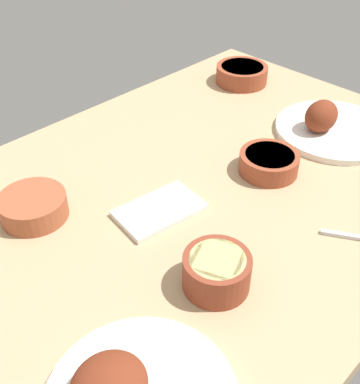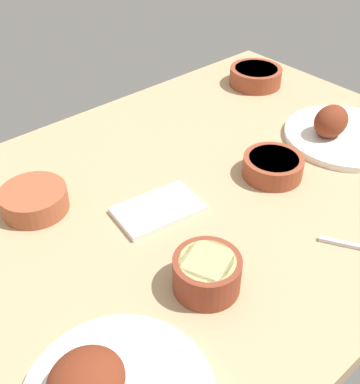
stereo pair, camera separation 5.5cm
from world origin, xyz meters
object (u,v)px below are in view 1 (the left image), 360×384
plate_far_side (331,126)px  bowl_sauce (242,74)px  bowl_onions (269,162)px  bowl_potatoes (217,271)px  bowl_soup (33,206)px  folded_napkin (158,209)px

plate_far_side → bowl_sauce: plate_far_side is taller
bowl_onions → bowl_potatoes: 35.60cm
bowl_potatoes → bowl_sauce: 79.10cm
plate_far_side → bowl_onions: plate_far_side is taller
bowl_onions → bowl_soup: size_ratio=0.99×
plate_far_side → folded_napkin: bearing=170.6°
plate_far_side → bowl_onions: bearing=177.1°
plate_far_side → bowl_onions: 23.99cm
plate_far_side → bowl_potatoes: size_ratio=2.55×
bowl_onions → bowl_potatoes: (-32.89, -13.61, 0.92)cm
plate_far_side → bowl_sauce: size_ratio=1.94×
bowl_onions → bowl_soup: bowl_soup is taller
folded_napkin → bowl_onions: bearing=-15.0°
plate_far_side → bowl_soup: (-68.76, 24.85, 0.54)cm
plate_far_side → bowl_soup: size_ratio=2.20×
plate_far_side → bowl_soup: plate_far_side is taller
bowl_potatoes → folded_napkin: (6.12, 20.80, -2.82)cm
bowl_sauce → bowl_potatoes: bearing=-144.0°
bowl_onions → bowl_soup: 50.66cm
folded_napkin → plate_far_side: bearing=-9.4°
bowl_soup → folded_napkin: (18.05, -16.44, -1.98)cm
plate_far_side → bowl_onions: size_ratio=2.22×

